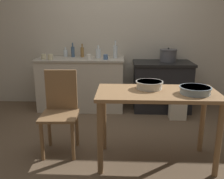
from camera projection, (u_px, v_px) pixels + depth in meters
name	position (u px, v px, depth m)	size (l,w,h in m)	color
ground_plane	(111.00, 141.00, 3.12)	(14.00, 14.00, 0.00)	brown
wall_back	(115.00, 32.00, 4.31)	(8.00, 0.07, 2.55)	beige
counter_cabinet	(82.00, 83.00, 4.24)	(1.43, 0.63, 0.87)	beige
stove	(161.00, 86.00, 4.19)	(0.96, 0.64, 0.81)	black
work_table	(157.00, 103.00, 2.52)	(1.21, 0.59, 0.78)	#997047
chair	(60.00, 109.00, 2.81)	(0.42, 0.42, 0.93)	olive
flour_sack	(178.00, 106.00, 3.81)	(0.25, 0.17, 0.40)	beige
stock_pot	(168.00, 55.00, 4.11)	(0.28, 0.28, 0.22)	#4C4C51
mixing_bowl_large	(149.00, 84.00, 2.58)	(0.28, 0.28, 0.08)	silver
mixing_bowl_small	(195.00, 90.00, 2.40)	(0.30, 0.30, 0.07)	#93A8B2
bottle_far_left	(82.00, 52.00, 4.22)	(0.06, 0.06, 0.22)	olive
bottle_left	(73.00, 52.00, 4.22)	(0.06, 0.06, 0.24)	#3D5675
bottle_mid_left	(66.00, 53.00, 4.28)	(0.07, 0.07, 0.16)	silver
bottle_center_left	(98.00, 53.00, 4.11)	(0.08, 0.08, 0.21)	silver
bottle_center	(115.00, 51.00, 4.10)	(0.07, 0.07, 0.28)	silver
cup_center_right	(50.00, 57.00, 3.93)	(0.08, 0.08, 0.09)	beige
cup_mid_right	(89.00, 57.00, 3.98)	(0.07, 0.07, 0.08)	silver
cup_right	(106.00, 57.00, 3.96)	(0.07, 0.07, 0.08)	#4C6B99
cup_far_right	(44.00, 57.00, 4.00)	(0.08, 0.08, 0.08)	beige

